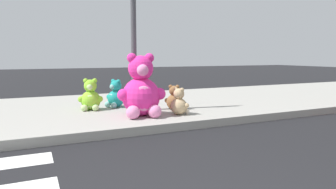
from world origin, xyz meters
TOP-DOWN VIEW (x-y plane):
  - sidewalk at (0.00, 5.20)m, footprint 28.00×4.40m
  - sign_pole at (1.00, 4.40)m, footprint 0.56×0.11m
  - plush_pink_large at (0.94, 3.82)m, footprint 0.88×0.80m
  - plush_tan at (1.63, 3.64)m, footprint 0.37×0.37m
  - plush_lime at (0.20, 4.83)m, footprint 0.48×0.46m
  - plush_brown at (1.78, 4.18)m, footprint 0.36×0.37m
  - plush_teal at (0.75, 4.97)m, footprint 0.44×0.43m

SIDE VIEW (x-z plane):
  - sidewalk at x=0.00m, z-range 0.00..0.15m
  - plush_brown at x=1.78m, z-range 0.10..0.61m
  - plush_tan at x=1.63m, z-range 0.10..0.62m
  - plush_teal at x=0.75m, z-range 0.09..0.69m
  - plush_lime at x=0.20m, z-range 0.08..0.73m
  - plush_pink_large at x=0.94m, z-range 0.03..1.19m
  - sign_pole at x=1.00m, z-range 0.25..3.45m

